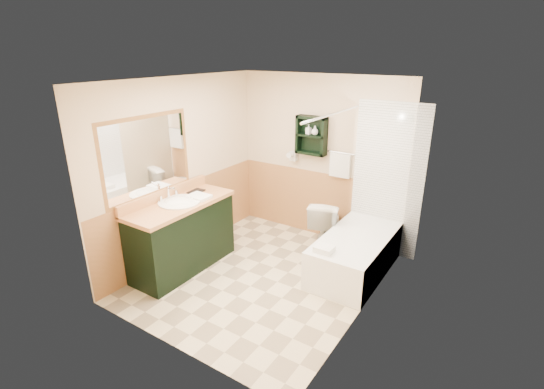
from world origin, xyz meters
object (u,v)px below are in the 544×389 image
Objects in this scene: toilet at (325,223)px; soap_bottle_a at (308,132)px; bathtub at (355,254)px; wall_shelf at (311,135)px; soap_bottle_b at (315,131)px; hair_dryer at (294,156)px; vanity_book at (191,184)px; vanity at (182,236)px.

soap_bottle_a is (-0.44, 0.23, 1.24)m from toilet.
toilet is at bearing 146.87° from bathtub.
wall_shelf is 4.24× the size of soap_bottle_b.
hair_dryer reaches higher than vanity_book.
soap_bottle_a is (0.85, 1.76, 1.14)m from vanity.
toilet is at bearing -34.10° from soap_bottle_b.
toilet is at bearing 34.76° from vanity_book.
soap_bottle_a reaches higher than hair_dryer.
vanity is at bearing -116.85° from wall_shelf.
vanity is 10.41× the size of soap_bottle_a.
soap_bottle_b reaches higher than toilet.
toilet is at bearing -30.65° from wall_shelf.
bathtub is at bearing -26.84° from hair_dryer.
toilet is 1.97m from vanity_book.
wall_shelf reaches higher than bathtub.
hair_dryer is 1.12m from toilet.
soap_bottle_b is at bearing -4.81° from hair_dryer.
soap_bottle_b is (0.06, -0.01, 0.07)m from wall_shelf.
toilet is (-0.63, 0.41, 0.11)m from bathtub.
bathtub is (1.33, -0.67, -0.95)m from hair_dryer.
bathtub is 1.79m from soap_bottle_b.
soap_bottle_b reaches higher than soap_bottle_a.
toilet is (0.39, -0.23, -1.19)m from wall_shelf.
toilet is (1.29, 1.53, -0.10)m from vanity.
wall_shelf is at bearing 6.24° from soap_bottle_a.
wall_shelf is 2.29× the size of hair_dryer.
wall_shelf is 2.58× the size of vanity_book.
soap_bottle_b is at bearing 61.64° from vanity.
vanity is (-0.59, -1.79, -0.74)m from hair_dryer.
bathtub is 11.55× the size of soap_bottle_b.
vanity is 2.23m from bathtub.
hair_dryer is 1.76m from bathtub.
wall_shelf is 0.37× the size of bathtub.
wall_shelf reaches higher than hair_dryer.
hair_dryer is at bearing 175.24° from wall_shelf.
toilet reaches higher than bathtub.
hair_dryer reaches higher than toilet.
soap_bottle_a is 0.10m from soap_bottle_b.
soap_bottle_a reaches higher than bathtub.
wall_shelf is at bearing 147.80° from bathtub.
bathtub is 7.04× the size of vanity_book.
vanity_book is (-1.06, -1.38, -0.53)m from wall_shelf.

